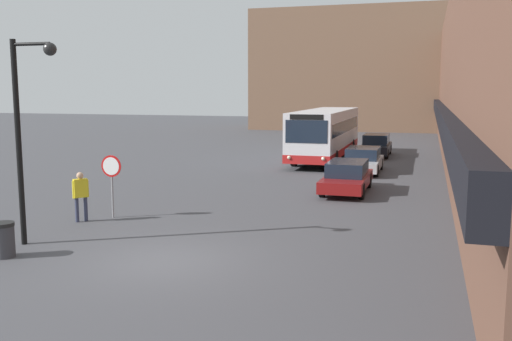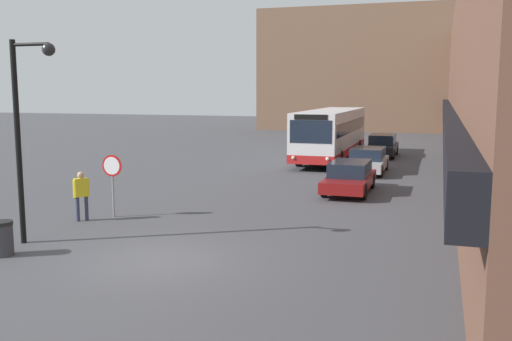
{
  "view_description": "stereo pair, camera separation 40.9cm",
  "coord_description": "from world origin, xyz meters",
  "px_view_note": "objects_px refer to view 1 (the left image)",
  "views": [
    {
      "loc": [
        6.51,
        -13.18,
        4.45
      ],
      "look_at": [
        0.82,
        5.69,
        1.67
      ],
      "focal_mm": 40.0,
      "sensor_mm": 36.0,
      "label": 1
    },
    {
      "loc": [
        6.9,
        -13.05,
        4.45
      ],
      "look_at": [
        0.82,
        5.69,
        1.67
      ],
      "focal_mm": 40.0,
      "sensor_mm": 36.0,
      "label": 2
    }
  ],
  "objects_px": {
    "parked_car_middle": "(363,160)",
    "trash_bin": "(4,240)",
    "parked_car_front": "(347,176)",
    "stop_sign": "(111,173)",
    "pedestrian": "(81,192)",
    "street_lamp": "(26,118)",
    "parked_car_back": "(376,145)",
    "city_bus": "(326,133)"
  },
  "relations": [
    {
      "from": "parked_car_middle",
      "to": "parked_car_back",
      "type": "xyz_separation_m",
      "value": [
        -0.0,
        8.1,
        0.06
      ]
    },
    {
      "from": "parked_car_front",
      "to": "street_lamp",
      "type": "xyz_separation_m",
      "value": [
        -7.53,
        -11.31,
        2.97
      ]
    },
    {
      "from": "city_bus",
      "to": "stop_sign",
      "type": "xyz_separation_m",
      "value": [
        -4.23,
        -18.98,
        -0.13
      ]
    },
    {
      "from": "parked_car_front",
      "to": "pedestrian",
      "type": "relative_size",
      "value": 2.8
    },
    {
      "from": "parked_car_back",
      "to": "trash_bin",
      "type": "bearing_deg",
      "value": -105.44
    },
    {
      "from": "stop_sign",
      "to": "street_lamp",
      "type": "height_order",
      "value": "street_lamp"
    },
    {
      "from": "stop_sign",
      "to": "street_lamp",
      "type": "xyz_separation_m",
      "value": [
        -0.34,
        -3.84,
        2.07
      ]
    },
    {
      "from": "parked_car_back",
      "to": "pedestrian",
      "type": "height_order",
      "value": "pedestrian"
    },
    {
      "from": "street_lamp",
      "to": "parked_car_middle",
      "type": "bearing_deg",
      "value": 66.88
    },
    {
      "from": "parked_car_front",
      "to": "stop_sign",
      "type": "height_order",
      "value": "stop_sign"
    },
    {
      "from": "parked_car_middle",
      "to": "parked_car_back",
      "type": "height_order",
      "value": "parked_car_back"
    },
    {
      "from": "parked_car_middle",
      "to": "parked_car_back",
      "type": "distance_m",
      "value": 8.1
    },
    {
      "from": "pedestrian",
      "to": "parked_car_back",
      "type": "bearing_deg",
      "value": 21.95
    },
    {
      "from": "parked_car_back",
      "to": "pedestrian",
      "type": "xyz_separation_m",
      "value": [
        -7.89,
        -22.74,
        0.28
      ]
    },
    {
      "from": "parked_car_middle",
      "to": "trash_bin",
      "type": "bearing_deg",
      "value": -111.54
    },
    {
      "from": "parked_car_front",
      "to": "parked_car_middle",
      "type": "height_order",
      "value": "parked_car_front"
    },
    {
      "from": "parked_car_back",
      "to": "city_bus",
      "type": "bearing_deg",
      "value": -135.51
    },
    {
      "from": "stop_sign",
      "to": "street_lamp",
      "type": "distance_m",
      "value": 4.37
    },
    {
      "from": "street_lamp",
      "to": "trash_bin",
      "type": "distance_m",
      "value": 3.43
    },
    {
      "from": "street_lamp",
      "to": "trash_bin",
      "type": "bearing_deg",
      "value": -86.63
    },
    {
      "from": "pedestrian",
      "to": "city_bus",
      "type": "bearing_deg",
      "value": 27.12
    },
    {
      "from": "parked_car_middle",
      "to": "stop_sign",
      "type": "xyz_separation_m",
      "value": [
        -7.19,
        -13.79,
        0.91
      ]
    },
    {
      "from": "parked_car_middle",
      "to": "stop_sign",
      "type": "height_order",
      "value": "stop_sign"
    },
    {
      "from": "parked_car_back",
      "to": "stop_sign",
      "type": "height_order",
      "value": "stop_sign"
    },
    {
      "from": "stop_sign",
      "to": "pedestrian",
      "type": "height_order",
      "value": "stop_sign"
    },
    {
      "from": "parked_car_middle",
      "to": "street_lamp",
      "type": "bearing_deg",
      "value": -113.12
    },
    {
      "from": "parked_car_middle",
      "to": "pedestrian",
      "type": "relative_size",
      "value": 2.7
    },
    {
      "from": "parked_car_middle",
      "to": "pedestrian",
      "type": "height_order",
      "value": "pedestrian"
    },
    {
      "from": "parked_car_back",
      "to": "stop_sign",
      "type": "relative_size",
      "value": 2.17
    },
    {
      "from": "pedestrian",
      "to": "parked_car_front",
      "type": "bearing_deg",
      "value": -2.4
    },
    {
      "from": "city_bus",
      "to": "pedestrian",
      "type": "relative_size",
      "value": 7.3
    },
    {
      "from": "parked_car_front",
      "to": "trash_bin",
      "type": "relative_size",
      "value": 5.02
    },
    {
      "from": "stop_sign",
      "to": "trash_bin",
      "type": "relative_size",
      "value": 2.33
    },
    {
      "from": "parked_car_middle",
      "to": "city_bus",
      "type": "bearing_deg",
      "value": 119.64
    },
    {
      "from": "trash_bin",
      "to": "stop_sign",
      "type": "bearing_deg",
      "value": 87.05
    },
    {
      "from": "city_bus",
      "to": "parked_car_back",
      "type": "distance_m",
      "value": 4.26
    },
    {
      "from": "stop_sign",
      "to": "parked_car_back",
      "type": "bearing_deg",
      "value": 71.82
    },
    {
      "from": "city_bus",
      "to": "stop_sign",
      "type": "relative_size",
      "value": 5.63
    },
    {
      "from": "stop_sign",
      "to": "parked_car_front",
      "type": "bearing_deg",
      "value": 46.09
    },
    {
      "from": "parked_car_front",
      "to": "parked_car_back",
      "type": "relative_size",
      "value": 0.99
    },
    {
      "from": "parked_car_back",
      "to": "street_lamp",
      "type": "relative_size",
      "value": 0.82
    },
    {
      "from": "parked_car_back",
      "to": "parked_car_middle",
      "type": "bearing_deg",
      "value": -90.0
    }
  ]
}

